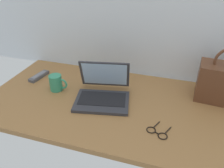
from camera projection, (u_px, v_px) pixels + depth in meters
desk at (120, 105)px, 1.28m from camera, size 1.60×0.76×0.03m
laptop at (103, 92)px, 1.29m from camera, size 0.36×0.35×0.21m
coffee_mug at (56, 83)px, 1.37m from camera, size 0.12×0.08×0.10m
remote_control_near at (39, 76)px, 1.53m from camera, size 0.07×0.17×0.02m
eyeglasses at (157, 132)px, 1.06m from camera, size 0.12×0.13×0.01m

